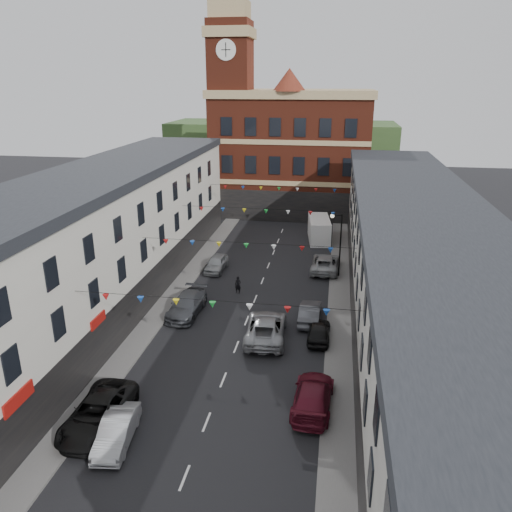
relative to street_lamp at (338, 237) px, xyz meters
The scene contains 20 objects.
ground 15.94m from the street_lamp, 115.07° to the right, with size 160.00×160.00×0.00m, color black.
pavement_left 18.43m from the street_lamp, 138.26° to the right, with size 1.80×64.00×0.15m, color #605E5B.
pavement_right 12.60m from the street_lamp, 88.33° to the right, with size 1.80×64.00×0.15m, color #605E5B.
terrace_left 22.52m from the street_lamp, 144.66° to the right, with size 8.40×56.00×10.70m.
terrace_right 14.04m from the street_lamp, 68.09° to the right, with size 8.40×56.00×9.70m.
civic_building 25.18m from the street_lamp, 105.30° to the left, with size 20.60×13.30×18.50m.
clock_tower 27.57m from the street_lamp, 123.79° to the left, with size 5.60×5.60×30.00m.
distant_hill 49.16m from the street_lamp, 102.40° to the left, with size 40.00×14.00×10.00m, color #315125.
street_lamp is the anchor object (origin of this frame).
car_left_b 26.64m from the street_lamp, 113.54° to the right, with size 1.45×4.17×1.37m, color #A7AAAF.
car_left_c 26.30m from the street_lamp, 117.48° to the right, with size 2.61×5.65×1.57m, color black.
car_left_d 15.17m from the street_lamp, 139.78° to the right, with size 2.16×5.31×1.54m, color #42454A.
car_left_e 11.72m from the street_lamp, behind, with size 1.67×4.15×1.41m, color gray.
car_right_c 20.08m from the street_lamp, 93.04° to the right, with size 2.11×5.19×1.51m, color #5B1221.
car_right_d 12.52m from the street_lamp, 94.98° to the right, with size 1.55×3.86×1.32m, color black.
car_right_e 10.01m from the street_lamp, 101.15° to the right, with size 1.51×4.34×1.43m, color #4E4F56.
car_right_f 3.63m from the street_lamp, 125.52° to the left, with size 2.52×5.47×1.52m, color #9D9FA2.
moving_car 13.65m from the street_lamp, 110.94° to the right, with size 2.72×5.90×1.64m, color #9C9EA2.
white_van 11.54m from the street_lamp, 100.51° to the left, with size 2.20×5.73×2.54m, color white.
pedestrian 10.13m from the street_lamp, 148.37° to the right, with size 0.55×0.36×1.50m, color black.
Camera 1 is at (6.15, -29.35, 17.23)m, focal length 35.00 mm.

